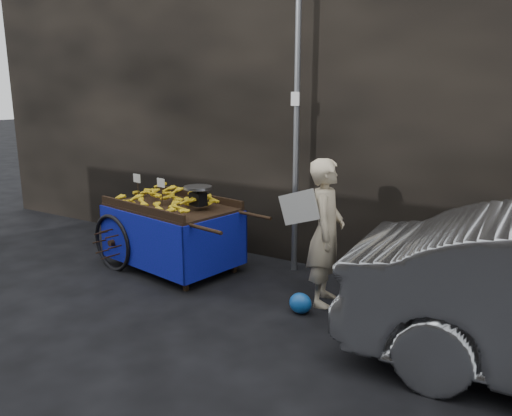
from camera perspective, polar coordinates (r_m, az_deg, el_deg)
The scene contains 6 objects.
ground at distance 6.35m, azimuth -3.60°, elevation -9.98°, with size 80.00×80.00×0.00m, color black.
building_wall at distance 7.94m, azimuth 9.72°, elevation 13.03°, with size 13.50×2.00×5.00m.
street_pole at distance 6.82m, azimuth 4.64°, elevation 9.03°, with size 0.12×0.10×4.00m.
banana_cart at distance 7.20m, azimuth -9.91°, elevation -0.37°, with size 2.63×1.52×1.35m.
vendor at distance 5.93m, azimuth 7.99°, elevation -2.77°, with size 0.86×0.72×1.75m.
plastic_bag at distance 5.86m, azimuth 5.10°, elevation -10.79°, with size 0.27×0.22×0.24m, color #1653A9.
Camera 1 is at (3.40, -4.75, 2.50)m, focal length 35.00 mm.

